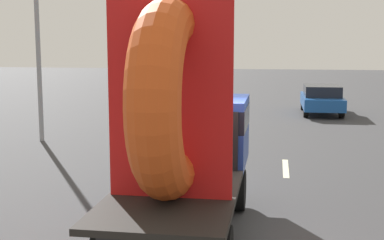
% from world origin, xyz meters
% --- Properties ---
extents(ground_plane, '(120.00, 120.00, 0.00)m').
position_xyz_m(ground_plane, '(0.00, 0.00, 0.00)').
color(ground_plane, '#38383A').
extents(flatbed_truck, '(2.02, 5.35, 4.08)m').
position_xyz_m(flatbed_truck, '(-0.22, -0.36, 1.89)').
color(flatbed_truck, black).
rests_on(flatbed_truck, ground_plane).
extents(distant_sedan, '(1.84, 4.29, 1.40)m').
position_xyz_m(distant_sedan, '(3.54, 16.60, 0.75)').
color(distant_sedan, black).
rests_on(distant_sedan, ground_plane).
extents(traffic_light, '(0.42, 0.36, 6.66)m').
position_xyz_m(traffic_light, '(-6.75, 7.78, 4.27)').
color(traffic_light, gray).
rests_on(traffic_light, ground_plane).
extents(lane_dash_left_far, '(0.16, 2.57, 0.01)m').
position_xyz_m(lane_dash_left_far, '(-2.11, 5.46, 0.00)').
color(lane_dash_left_far, beige).
rests_on(lane_dash_left_far, ground_plane).
extents(lane_dash_right_far, '(0.16, 2.15, 0.01)m').
position_xyz_m(lane_dash_right_far, '(1.66, 5.00, 0.00)').
color(lane_dash_right_far, beige).
rests_on(lane_dash_right_far, ground_plane).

